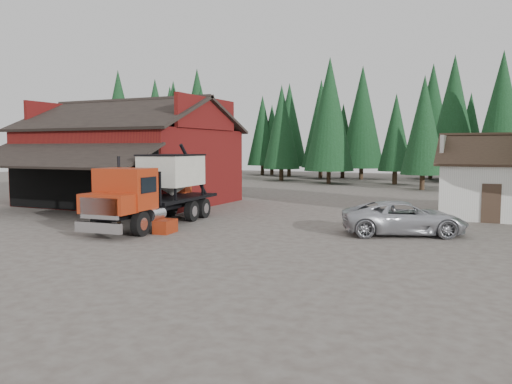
% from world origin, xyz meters
% --- Properties ---
extents(ground, '(120.00, 120.00, 0.00)m').
position_xyz_m(ground, '(0.00, 0.00, 0.00)').
color(ground, '#4E443D').
rests_on(ground, ground).
extents(red_barn, '(12.80, 13.63, 7.18)m').
position_xyz_m(red_barn, '(-11.00, 9.90, 2.69)').
color(red_barn, maroon).
rests_on(red_barn, ground).
extents(conifer_backdrop, '(76.00, 16.00, 16.00)m').
position_xyz_m(conifer_backdrop, '(0.00, 42.00, 0.00)').
color(conifer_backdrop, black).
rests_on(conifer_backdrop, ground).
extents(near_pine_a, '(4.40, 4.40, 11.40)m').
position_xyz_m(near_pine_a, '(-22.00, 28.00, 6.39)').
color(near_pine_a, '#382619').
rests_on(near_pine_a, ground).
extents(near_pine_b, '(3.96, 3.96, 10.40)m').
position_xyz_m(near_pine_b, '(6.00, 30.00, 5.89)').
color(near_pine_b, '#382619').
rests_on(near_pine_b, ground).
extents(near_pine_d, '(5.28, 5.28, 13.40)m').
position_xyz_m(near_pine_d, '(-4.00, 34.00, 7.39)').
color(near_pine_d, '#382619').
rests_on(near_pine_d, ground).
extents(feed_truck, '(3.12, 9.07, 4.03)m').
position_xyz_m(feed_truck, '(-3.49, 2.42, 1.88)').
color(feed_truck, black).
rests_on(feed_truck, ground).
extents(silver_car, '(5.84, 4.22, 1.48)m').
position_xyz_m(silver_car, '(8.00, 4.65, 0.74)').
color(silver_car, '#B8BAC0').
rests_on(silver_car, ground).
extents(equip_box, '(0.80, 1.16, 0.60)m').
position_xyz_m(equip_box, '(-1.77, 0.66, 0.30)').
color(equip_box, maroon).
rests_on(equip_box, ground).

